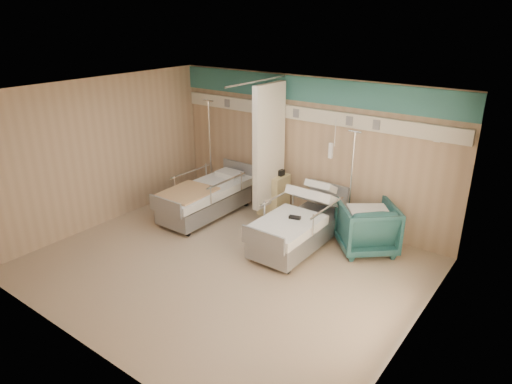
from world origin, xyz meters
TOP-DOWN VIEW (x-y plane):
  - ground at (0.00, 0.00)m, footprint 6.00×5.00m
  - room_walls at (-0.03, 0.25)m, footprint 6.04×5.04m
  - bed_right at (0.60, 1.30)m, footprint 1.00×2.16m
  - bed_left at (-1.60, 1.30)m, footprint 1.00×2.16m
  - bedside_cabinet at (-0.55, 2.20)m, footprint 0.50×0.48m
  - visitor_armchair at (1.60, 1.90)m, footprint 1.32×1.32m
  - waffle_blanket at (1.62, 1.90)m, footprint 0.88×0.86m
  - iv_stand_right at (1.10, 2.23)m, footprint 0.36×0.36m
  - iv_stand_left at (-2.21, 2.15)m, footprint 0.39×0.39m
  - call_remote at (0.65, 1.09)m, footprint 0.22×0.14m
  - tan_blanket at (-1.64, 0.84)m, footprint 0.88×1.08m
  - toiletry_bag at (-0.47, 2.25)m, footprint 0.22×0.15m
  - white_cup at (-0.72, 2.19)m, footprint 0.11×0.11m

SIDE VIEW (x-z plane):
  - ground at x=0.00m, z-range 0.00..0.00m
  - bed_right at x=0.60m, z-range 0.00..0.63m
  - bed_left at x=-1.60m, z-range 0.00..0.63m
  - iv_stand_right at x=1.10m, z-range -0.59..1.40m
  - bedside_cabinet at x=-0.55m, z-range 0.00..0.85m
  - visitor_armchair at x=1.60m, z-range 0.00..0.86m
  - iv_stand_left at x=-2.21m, z-range -0.64..1.53m
  - tan_blanket at x=-1.64m, z-range 0.63..0.67m
  - call_remote at x=0.65m, z-range 0.63..0.67m
  - waffle_blanket at x=1.62m, z-range 0.86..0.94m
  - toiletry_bag at x=-0.47m, z-range 0.85..0.97m
  - white_cup at x=-0.72m, z-range 0.85..0.97m
  - room_walls at x=-0.03m, z-range 0.45..3.27m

